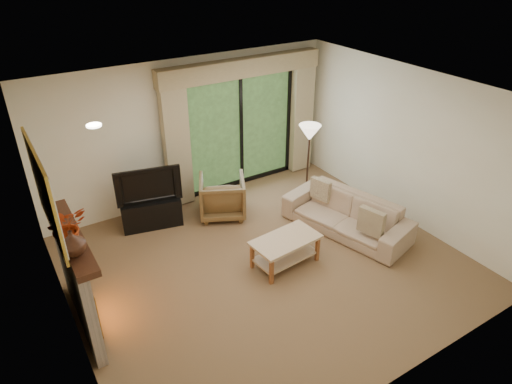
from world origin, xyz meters
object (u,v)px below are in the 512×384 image
armchair (222,196)px  media_console (151,212)px  sofa (346,215)px  coffee_table (285,251)px

armchair → media_console: bearing=9.7°
sofa → coffee_table: bearing=-97.0°
media_console → armchair: bearing=-3.8°
armchair → coffee_table: armchair is taller
armchair → sofa: 2.15m
armchair → sofa: size_ratio=0.38×
coffee_table → sofa: bearing=3.0°
media_console → armchair: size_ratio=1.24×
media_console → sofa: (2.67, -1.90, 0.06)m
armchair → coffee_table: 1.75m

